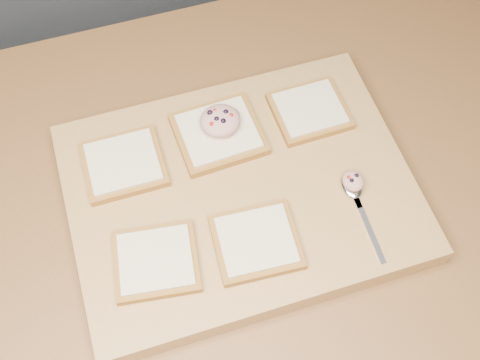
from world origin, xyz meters
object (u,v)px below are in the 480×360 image
Objects in this scene: bread_far_center at (219,134)px; tuna_salad_dollop at (220,120)px; cutting_board at (240,193)px; spoon at (354,192)px.

bread_far_center is 0.03m from tuna_salad_dollop.
cutting_board is 0.12m from tuna_salad_dollop.
tuna_salad_dollop is 0.23m from spoon.
bread_far_center reaches higher than cutting_board.
spoon is (0.16, -0.17, -0.03)m from tuna_salad_dollop.
bread_far_center is 0.89× the size of spoon.
spoon is at bearing -46.32° from tuna_salad_dollop.
tuna_salad_dollop reaches higher than bread_far_center.
spoon is (0.17, -0.16, -0.00)m from bread_far_center.
tuna_salad_dollop is at bearing 133.68° from spoon.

